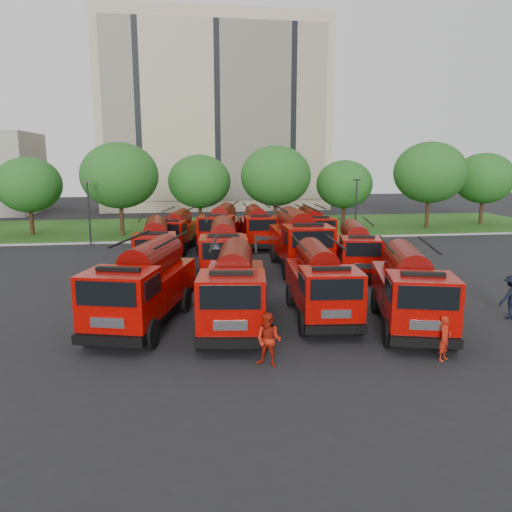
{
  "coord_description": "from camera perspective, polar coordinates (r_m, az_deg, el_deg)",
  "views": [
    {
      "loc": [
        -2.68,
        -23.62,
        6.85
      ],
      "look_at": [
        1.08,
        1.77,
        1.8
      ],
      "focal_mm": 35.0,
      "sensor_mm": 36.0,
      "label": 1
    }
  ],
  "objects": [
    {
      "name": "fire_truck_6",
      "position": [
        31.39,
        4.93,
        1.86
      ],
      "size": [
        3.13,
        8.01,
        3.61
      ],
      "rotation": [
        0.0,
        0.0,
        -0.03
      ],
      "color": "black",
      "rests_on": "ground"
    },
    {
      "name": "tree_2",
      "position": [
        45.46,
        -15.33,
        8.85
      ],
      "size": [
        6.72,
        6.72,
        8.22
      ],
      "color": "#382314",
      "rests_on": "ground"
    },
    {
      "name": "firefighter_0",
      "position": [
        18.74,
        20.6,
        -11.05
      ],
      "size": [
        0.72,
        0.69,
        1.59
      ],
      "primitive_type": "imported",
      "rotation": [
        0.0,
        0.0,
        0.66
      ],
      "color": "#A11B0C",
      "rests_on": "ground"
    },
    {
      "name": "firefighter_4",
      "position": [
        28.29,
        -10.8,
        -3.08
      ],
      "size": [
        0.89,
        0.95,
        1.63
      ],
      "primitive_type": "imported",
      "rotation": [
        0.0,
        0.0,
        2.19
      ],
      "color": "black",
      "rests_on": "ground"
    },
    {
      "name": "tree_3",
      "position": [
        47.7,
        -6.47,
        8.46
      ],
      "size": [
        5.88,
        5.88,
        7.19
      ],
      "color": "#382314",
      "rests_on": "ground"
    },
    {
      "name": "fire_truck_9",
      "position": [
        38.56,
        -4.0,
        3.33
      ],
      "size": [
        4.03,
        7.52,
        3.26
      ],
      "rotation": [
        0.0,
        0.0,
        -0.23
      ],
      "color": "black",
      "rests_on": "ground"
    },
    {
      "name": "firefighter_1",
      "position": [
        17.11,
        1.44,
        -12.46
      ],
      "size": [
        1.02,
        0.88,
        1.84
      ],
      "primitive_type": "imported",
      "rotation": [
        0.0,
        0.0,
        -0.54
      ],
      "color": "#A11B0C",
      "rests_on": "ground"
    },
    {
      "name": "apartment_building",
      "position": [
        71.93,
        -4.85,
        15.59
      ],
      "size": [
        30.0,
        14.18,
        25.0
      ],
      "color": "#C2AE90",
      "rests_on": "ground"
    },
    {
      "name": "tree_5",
      "position": [
        49.72,
        10.07,
        8.08
      ],
      "size": [
        5.46,
        5.46,
        6.68
      ],
      "color": "#382314",
      "rests_on": "ground"
    },
    {
      "name": "tree_6",
      "position": [
        51.42,
        19.25,
        9.0
      ],
      "size": [
        6.89,
        6.89,
        8.42
      ],
      "color": "#382314",
      "rests_on": "ground"
    },
    {
      "name": "fire_truck_5",
      "position": [
        28.72,
        -3.75,
        0.71
      ],
      "size": [
        3.13,
        7.46,
        3.31
      ],
      "rotation": [
        0.0,
        0.0,
        -0.08
      ],
      "color": "black",
      "rests_on": "ground"
    },
    {
      "name": "fire_truck_8",
      "position": [
        38.16,
        -9.1,
        2.87
      ],
      "size": [
        3.51,
        6.68,
        2.9
      ],
      "rotation": [
        0.0,
        0.0,
        -0.22
      ],
      "color": "black",
      "rests_on": "ground"
    },
    {
      "name": "fire_truck_3",
      "position": [
        21.4,
        17.16,
        -3.58
      ],
      "size": [
        4.16,
        7.36,
        3.18
      ],
      "rotation": [
        0.0,
        0.0,
        -0.27
      ],
      "color": "black",
      "rests_on": "ground"
    },
    {
      "name": "ground",
      "position": [
        24.74,
        -1.88,
        -4.95
      ],
      "size": [
        140.0,
        140.0,
        0.0
      ],
      "primitive_type": "plane",
      "color": "black",
      "rests_on": "ground"
    },
    {
      "name": "firefighter_5",
      "position": [
        32.53,
        8.65,
        -1.15
      ],
      "size": [
        1.94,
        1.13,
        1.96
      ],
      "primitive_type": "imported",
      "rotation": [
        0.0,
        0.0,
        3.34
      ],
      "color": "#A11B0C",
      "rests_on": "ground"
    },
    {
      "name": "curb",
      "position": [
        42.15,
        -4.67,
        1.84
      ],
      "size": [
        70.0,
        0.3,
        0.14
      ],
      "primitive_type": "cube",
      "color": "gray",
      "rests_on": "ground"
    },
    {
      "name": "fire_truck_7",
      "position": [
        30.58,
        11.36,
        0.82
      ],
      "size": [
        3.58,
        6.83,
        2.96
      ],
      "rotation": [
        0.0,
        0.0,
        -0.22
      ],
      "color": "black",
      "rests_on": "ground"
    },
    {
      "name": "tree_7",
      "position": [
        56.68,
        24.61,
        8.08
      ],
      "size": [
        6.05,
        6.05,
        7.39
      ],
      "color": "#382314",
      "rests_on": "ground"
    },
    {
      "name": "tree_4",
      "position": [
        46.96,
        2.26,
        9.13
      ],
      "size": [
        6.55,
        6.55,
        8.01
      ],
      "color": "#382314",
      "rests_on": "ground"
    },
    {
      "name": "fire_truck_0",
      "position": [
        21.2,
        -12.7,
        -3.24
      ],
      "size": [
        4.47,
        7.77,
        3.35
      ],
      "rotation": [
        0.0,
        0.0,
        -0.28
      ],
      "color": "black",
      "rests_on": "ground"
    },
    {
      "name": "fire_truck_11",
      "position": [
        39.49,
        6.46,
        3.26
      ],
      "size": [
        2.57,
        6.6,
        2.97
      ],
      "rotation": [
        0.0,
        0.0,
        -0.03
      ],
      "color": "black",
      "rests_on": "ground"
    },
    {
      "name": "lamp_post_0",
      "position": [
        41.66,
        -18.58,
        5.11
      ],
      "size": [
        0.6,
        0.25,
        5.11
      ],
      "color": "black",
      "rests_on": "ground"
    },
    {
      "name": "firefighter_3",
      "position": [
        24.49,
        26.98,
        -6.36
      ],
      "size": [
        1.37,
        0.92,
        1.93
      ],
      "primitive_type": "imported",
      "rotation": [
        0.0,
        0.0,
        3.38
      ],
      "color": "black",
      "rests_on": "ground"
    },
    {
      "name": "fire_truck_2",
      "position": [
        21.9,
        7.36,
        -2.99
      ],
      "size": [
        2.95,
        6.91,
        3.06
      ],
      "rotation": [
        0.0,
        0.0,
        -0.09
      ],
      "color": "black",
      "rests_on": "ground"
    },
    {
      "name": "lawn",
      "position": [
        50.15,
        -5.29,
        3.3
      ],
      "size": [
        70.0,
        16.0,
        0.12
      ],
      "primitive_type": "cube",
      "color": "#255015",
      "rests_on": "ground"
    },
    {
      "name": "fire_truck_4",
      "position": [
        30.81,
        -11.39,
        1.09
      ],
      "size": [
        2.74,
        7.04,
        3.17
      ],
      "rotation": [
        0.0,
        0.0,
        0.03
      ],
      "color": "black",
      "rests_on": "ground"
    },
    {
      "name": "fire_truck_10",
      "position": [
        39.29,
        0.14,
        3.38
      ],
      "size": [
        2.67,
        6.84,
        3.08
      ],
      "rotation": [
        0.0,
        0.0,
        -0.03
      ],
      "color": "black",
      "rests_on": "ground"
    },
    {
      "name": "tree_1",
      "position": [
        48.54,
        -24.56,
        7.42
      ],
      "size": [
        5.71,
        5.71,
        6.98
      ],
      "color": "#382314",
      "rests_on": "ground"
    },
    {
      "name": "lamp_post_1",
      "position": [
        43.56,
        11.36,
        5.7
      ],
      "size": [
        0.6,
        0.25,
        5.11
      ],
      "color": "black",
      "rests_on": "ground"
    },
    {
      "name": "fire_truck_1",
      "position": [
        20.47,
        -2.52,
        -3.65
      ],
      "size": [
        3.42,
        7.39,
        3.24
      ],
      "rotation": [
        0.0,
        0.0,
        -0.14
      ],
      "color": "black",
      "rests_on": "ground"
    }
  ]
}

